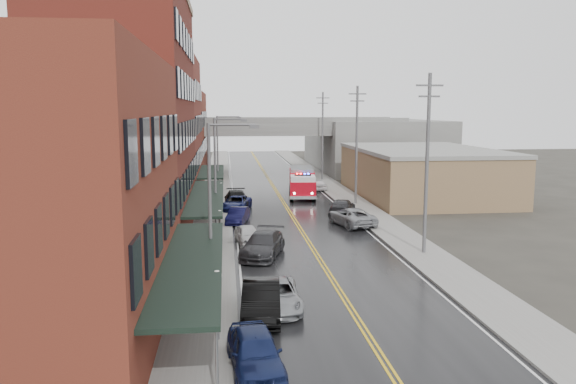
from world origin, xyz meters
TOP-DOWN VIEW (x-y plane):
  - ground at (0.00, 0.00)m, footprint 220.00×220.00m
  - road at (0.00, 30.00)m, footprint 11.00×160.00m
  - sidewalk_left at (-7.30, 30.00)m, footprint 3.00×160.00m
  - sidewalk_right at (7.30, 30.00)m, footprint 3.00×160.00m
  - curb_left at (-5.65, 30.00)m, footprint 0.30×160.00m
  - curb_right at (5.65, 30.00)m, footprint 0.30×160.00m
  - brick_building_a at (-13.30, 4.00)m, footprint 9.00×18.00m
  - brick_building_b at (-13.30, 23.00)m, footprint 9.00×20.00m
  - brick_building_c at (-13.30, 40.50)m, footprint 9.00×15.00m
  - brick_building_far at (-13.30, 58.00)m, footprint 9.00×20.00m
  - tan_building at (16.00, 40.00)m, footprint 14.00×22.00m
  - right_far_block at (18.00, 70.00)m, footprint 18.00×30.00m
  - awning_0 at (-7.49, 4.00)m, footprint 2.60×16.00m
  - awning_1 at (-7.49, 23.00)m, footprint 2.60×18.00m
  - awning_2 at (-7.49, 40.50)m, footprint 2.60×13.00m
  - globe_lamp_0 at (-6.40, 2.00)m, footprint 0.44×0.44m
  - globe_lamp_1 at (-6.40, 16.00)m, footprint 0.44×0.44m
  - globe_lamp_2 at (-6.40, 30.00)m, footprint 0.44×0.44m
  - street_lamp_0 at (-6.55, 8.00)m, footprint 2.64×0.22m
  - street_lamp_1 at (-6.55, 24.00)m, footprint 2.64×0.22m
  - street_lamp_2 at (-6.55, 40.00)m, footprint 2.64×0.22m
  - utility_pole_0 at (7.20, 15.00)m, footprint 1.80×0.24m
  - utility_pole_1 at (7.20, 35.00)m, footprint 1.80×0.24m
  - utility_pole_2 at (7.20, 55.00)m, footprint 1.80×0.24m
  - overpass at (0.00, 62.00)m, footprint 40.00×10.00m
  - fire_truck at (2.45, 40.83)m, footprint 4.17×8.87m
  - parked_car_left_0 at (-5.00, -0.80)m, footprint 2.25×4.74m
  - parked_car_left_1 at (-4.42, 4.70)m, footprint 2.12×5.16m
  - parked_car_left_2 at (-3.60, 5.80)m, footprint 2.27×4.90m
  - parked_car_left_3 at (-3.60, 15.70)m, footprint 3.74×5.95m
  - parked_car_left_4 at (-4.44, 19.17)m, footprint 2.14×4.18m
  - parked_car_left_5 at (-5.00, 26.79)m, footprint 2.26×4.34m
  - parked_car_left_6 at (-5.00, 33.20)m, footprint 3.43×5.36m
  - parked_car_left_7 at (-5.00, 34.80)m, footprint 2.37×5.67m
  - parked_car_right_0 at (4.44, 24.84)m, footprint 3.74×5.91m
  - parked_car_right_1 at (4.72, 29.80)m, footprint 3.55×5.35m
  - parked_car_right_2 at (5.00, 45.81)m, footprint 2.15×4.16m
  - parked_car_right_3 at (4.31, 52.20)m, footprint 1.83×4.43m

SIDE VIEW (x-z plane):
  - ground at x=0.00m, z-range 0.00..0.00m
  - road at x=0.00m, z-range 0.00..0.02m
  - sidewalk_left at x=-7.30m, z-range 0.00..0.15m
  - sidewalk_right at x=7.30m, z-range 0.00..0.15m
  - curb_left at x=-5.65m, z-range 0.00..0.15m
  - curb_right at x=5.65m, z-range 0.00..0.15m
  - parked_car_right_2 at x=5.00m, z-range 0.00..1.36m
  - parked_car_left_4 at x=-4.44m, z-range 0.00..1.36m
  - parked_car_left_5 at x=-5.00m, z-range 0.00..1.36m
  - parked_car_left_2 at x=-3.60m, z-range 0.00..1.36m
  - parked_car_left_6 at x=-5.00m, z-range 0.00..1.38m
  - parked_car_right_3 at x=4.31m, z-range 0.00..1.43m
  - parked_car_right_1 at x=4.72m, z-range 0.00..1.44m
  - parked_car_right_0 at x=4.44m, z-range 0.00..1.52m
  - parked_car_left_0 at x=-5.00m, z-range 0.00..1.56m
  - parked_car_left_3 at x=-3.60m, z-range 0.00..1.61m
  - parked_car_left_7 at x=-5.00m, z-range 0.00..1.64m
  - parked_car_left_1 at x=-4.42m, z-range 0.00..1.66m
  - fire_truck at x=2.45m, z-range 0.13..3.28m
  - globe_lamp_0 at x=-6.40m, z-range 0.75..3.87m
  - globe_lamp_1 at x=-6.40m, z-range 0.75..3.87m
  - globe_lamp_2 at x=-6.40m, z-range 0.75..3.87m
  - tan_building at x=16.00m, z-range 0.00..5.00m
  - awning_2 at x=-7.49m, z-range 1.44..4.53m
  - awning_0 at x=-7.49m, z-range 1.44..4.53m
  - awning_1 at x=-7.49m, z-range 1.44..4.53m
  - right_far_block at x=18.00m, z-range 0.00..8.00m
  - street_lamp_0 at x=-6.55m, z-range 0.69..9.69m
  - street_lamp_1 at x=-6.55m, z-range 0.69..9.69m
  - street_lamp_2 at x=-6.55m, z-range 0.69..9.69m
  - overpass at x=0.00m, z-range 2.24..9.74m
  - brick_building_a at x=-13.30m, z-range 0.00..12.00m
  - brick_building_far at x=-13.30m, z-range 0.00..12.00m
  - utility_pole_0 at x=7.20m, z-range 0.31..12.31m
  - utility_pole_1 at x=7.20m, z-range 0.31..12.31m
  - utility_pole_2 at x=7.20m, z-range 0.31..12.31m
  - brick_building_c at x=-13.30m, z-range 0.00..15.00m
  - brick_building_b at x=-13.30m, z-range 0.00..18.00m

